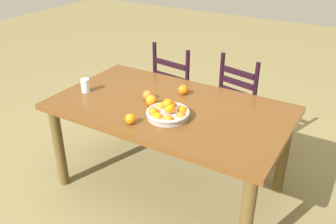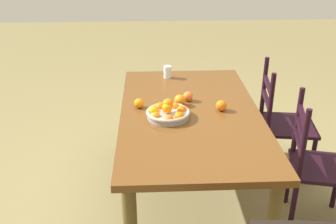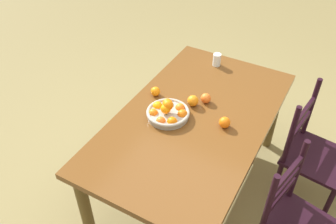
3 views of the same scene
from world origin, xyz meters
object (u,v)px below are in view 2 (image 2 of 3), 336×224
object	(u,v)px
dining_table	(190,124)
orange_loose_0	(139,103)
chair_near_window	(282,124)
orange_loose_2	(180,100)
chair_by_cabinet	(314,165)
orange_loose_1	(221,106)
orange_loose_3	(188,96)
drinking_glass	(167,72)
fruit_bowl	(168,113)

from	to	relation	value
dining_table	orange_loose_0	size ratio (longest dim) A/B	24.31
chair_near_window	orange_loose_2	world-z (taller)	chair_near_window
chair_by_cabinet	orange_loose_0	world-z (taller)	chair_by_cabinet
dining_table	chair_near_window	xyz separation A→B (m)	(-0.35, 0.78, -0.20)
chair_by_cabinet	orange_loose_2	size ratio (longest dim) A/B	11.70
chair_by_cabinet	orange_loose_1	bearing A→B (deg)	77.72
orange_loose_0	orange_loose_1	size ratio (longest dim) A/B	0.92
orange_loose_2	orange_loose_3	world-z (taller)	orange_loose_2
orange_loose_3	drinking_glass	world-z (taller)	drinking_glass
chair_by_cabinet	orange_loose_2	world-z (taller)	chair_by_cabinet
drinking_glass	orange_loose_3	bearing A→B (deg)	14.27
chair_near_window	orange_loose_2	xyz separation A→B (m)	(0.24, -0.84, 0.33)
orange_loose_2	chair_by_cabinet	bearing A→B (deg)	66.26
dining_table	orange_loose_3	size ratio (longest dim) A/B	23.52
fruit_bowl	orange_loose_0	bearing A→B (deg)	-129.77
dining_table	chair_near_window	bearing A→B (deg)	114.16
dining_table	orange_loose_1	world-z (taller)	orange_loose_1
orange_loose_0	orange_loose_1	xyz separation A→B (m)	(0.07, 0.56, 0.00)
fruit_bowl	orange_loose_3	distance (m)	0.31
dining_table	orange_loose_1	xyz separation A→B (m)	(-0.01, 0.21, 0.13)
dining_table	chair_by_cabinet	xyz separation A→B (m)	(0.27, 0.80, -0.19)
chair_near_window	chair_by_cabinet	world-z (taller)	chair_near_window
dining_table	orange_loose_3	distance (m)	0.22
orange_loose_2	orange_loose_3	xyz separation A→B (m)	(-0.07, 0.06, -0.00)
orange_loose_1	orange_loose_3	xyz separation A→B (m)	(-0.18, -0.22, -0.00)
chair_by_cabinet	drinking_glass	distance (m)	1.36
orange_loose_1	drinking_glass	distance (m)	0.74
chair_by_cabinet	orange_loose_0	bearing A→B (deg)	86.16
dining_table	orange_loose_2	xyz separation A→B (m)	(-0.11, -0.07, 0.13)
dining_table	orange_loose_1	size ratio (longest dim) A/B	22.41
orange_loose_1	chair_by_cabinet	bearing A→B (deg)	64.51
dining_table	chair_by_cabinet	size ratio (longest dim) A/B	1.82
dining_table	orange_loose_2	distance (m)	0.18
dining_table	orange_loose_0	world-z (taller)	orange_loose_0
orange_loose_0	drinking_glass	world-z (taller)	drinking_glass
chair_near_window	orange_loose_0	world-z (taller)	chair_near_window
orange_loose_2	drinking_glass	bearing A→B (deg)	-173.82
orange_loose_1	dining_table	bearing A→B (deg)	-87.75
orange_loose_1	orange_loose_2	distance (m)	0.30
fruit_bowl	drinking_glass	bearing A→B (deg)	177.58
fruit_bowl	orange_loose_2	bearing A→B (deg)	154.03
chair_by_cabinet	orange_loose_0	xyz separation A→B (m)	(-0.35, -1.16, 0.32)
chair_near_window	orange_loose_1	bearing A→B (deg)	128.96
chair_by_cabinet	orange_loose_3	distance (m)	0.98
orange_loose_0	fruit_bowl	bearing A→B (deg)	50.23
chair_by_cabinet	drinking_glass	xyz separation A→B (m)	(-0.94, -0.93, 0.33)
chair_near_window	orange_loose_0	size ratio (longest dim) A/B	13.49
dining_table	orange_loose_0	bearing A→B (deg)	-102.99
dining_table	fruit_bowl	xyz separation A→B (m)	(0.08, -0.16, 0.13)
dining_table	drinking_glass	distance (m)	0.69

